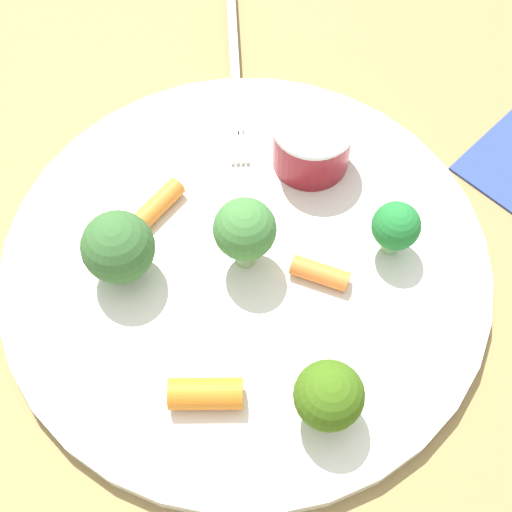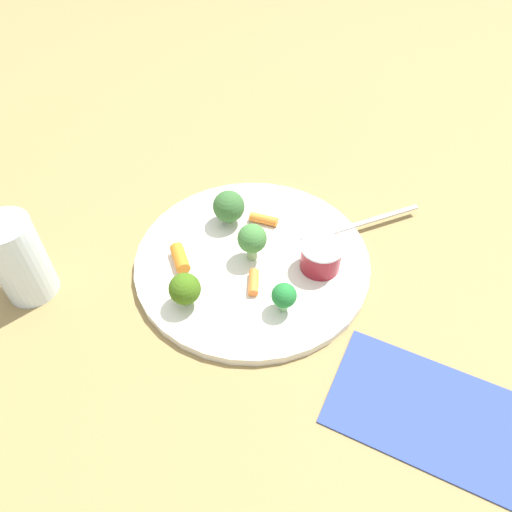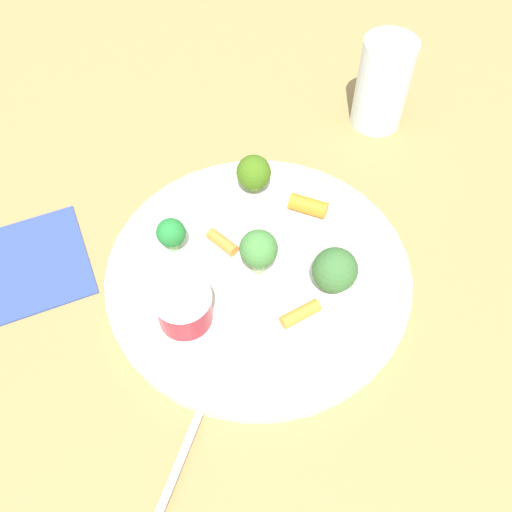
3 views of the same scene
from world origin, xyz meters
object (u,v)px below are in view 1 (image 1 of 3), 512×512
(broccoli_floret_3, at_px, (396,227))
(carrot_stick_1, at_px, (206,394))
(broccoli_floret_1, at_px, (329,396))
(broccoli_floret_2, at_px, (118,247))
(carrot_stick_0, at_px, (318,278))
(carrot_stick_2, at_px, (158,205))
(fork, at_px, (235,68))
(sauce_cup, at_px, (312,143))
(broccoli_floret_0, at_px, (250,229))
(plate, at_px, (246,264))

(broccoli_floret_3, bearing_deg, carrot_stick_1, -31.92)
(broccoli_floret_1, xyz_separation_m, broccoli_floret_2, (-0.05, -0.14, 0.00))
(carrot_stick_0, xyz_separation_m, carrot_stick_2, (-0.02, -0.11, 0.00))
(broccoli_floret_3, relative_size, carrot_stick_0, 1.14)
(carrot_stick_0, relative_size, carrot_stick_2, 0.90)
(carrot_stick_2, xyz_separation_m, fork, (-0.13, 0.01, -0.00))
(sauce_cup, relative_size, broccoli_floret_2, 1.07)
(sauce_cup, distance_m, carrot_stick_0, 0.09)
(broccoli_floret_1, xyz_separation_m, carrot_stick_1, (0.01, -0.07, -0.02))
(broccoli_floret_2, bearing_deg, sauce_cup, 142.50)
(fork, bearing_deg, broccoli_floret_2, -4.44)
(sauce_cup, xyz_separation_m, broccoli_floret_0, (0.08, -0.02, 0.01))
(sauce_cup, bearing_deg, broccoli_floret_0, -11.50)
(sauce_cup, height_order, carrot_stick_2, sauce_cup)
(broccoli_floret_3, bearing_deg, broccoli_floret_1, -6.76)
(broccoli_floret_0, bearing_deg, broccoli_floret_1, 39.43)
(carrot_stick_0, bearing_deg, broccoli_floret_1, 16.88)
(broccoli_floret_3, height_order, fork, broccoli_floret_3)
(carrot_stick_0, distance_m, carrot_stick_2, 0.11)
(broccoli_floret_2, distance_m, carrot_stick_2, 0.05)
(carrot_stick_1, bearing_deg, carrot_stick_0, 154.99)
(plate, height_order, carrot_stick_0, carrot_stick_0)
(plate, xyz_separation_m, fork, (-0.15, -0.05, 0.01))
(carrot_stick_2, bearing_deg, broccoli_floret_1, 53.73)
(sauce_cup, relative_size, carrot_stick_1, 1.32)
(broccoli_floret_0, xyz_separation_m, broccoli_floret_2, (0.03, -0.07, -0.01))
(broccoli_floret_1, height_order, carrot_stick_2, broccoli_floret_1)
(plate, height_order, carrot_stick_2, carrot_stick_2)
(broccoli_floret_3, relative_size, carrot_stick_1, 1.00)
(broccoli_floret_1, bearing_deg, carrot_stick_0, -163.12)
(plate, bearing_deg, broccoli_floret_0, 131.09)
(broccoli_floret_1, height_order, carrot_stick_1, broccoli_floret_1)
(plate, relative_size, carrot_stick_2, 7.74)
(broccoli_floret_3, height_order, carrot_stick_1, broccoli_floret_3)
(sauce_cup, relative_size, carrot_stick_0, 1.51)
(broccoli_floret_1, relative_size, carrot_stick_1, 1.13)
(broccoli_floret_0, distance_m, carrot_stick_0, 0.05)
(carrot_stick_0, height_order, carrot_stick_1, carrot_stick_1)
(plate, distance_m, broccoli_floret_1, 0.11)
(broccoli_floret_2, height_order, broccoli_floret_3, broccoli_floret_2)
(broccoli_floret_3, bearing_deg, plate, -68.29)
(carrot_stick_0, height_order, fork, carrot_stick_0)
(broccoli_floret_3, distance_m, carrot_stick_1, 0.15)
(plate, distance_m, broccoli_floret_3, 0.10)
(carrot_stick_1, bearing_deg, fork, -166.15)
(fork, bearing_deg, plate, 19.82)
(broccoli_floret_2, distance_m, carrot_stick_1, 0.10)
(plate, xyz_separation_m, carrot_stick_1, (0.09, 0.01, 0.01))
(broccoli_floret_0, bearing_deg, carrot_stick_1, 1.89)
(sauce_cup, height_order, fork, sauce_cup)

